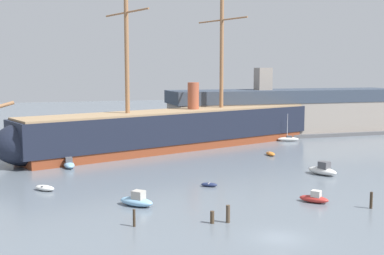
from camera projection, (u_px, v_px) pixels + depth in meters
ground_plane at (279, 238)px, 44.20m from camera, size 400.00×400.00×0.00m
tall_ship at (178, 129)px, 94.01m from camera, size 71.68×30.69×35.87m
motorboat_foreground_left at (137, 200)px, 54.55m from camera, size 4.19×4.21×1.76m
motorboat_foreground_right at (314, 198)px, 56.01m from camera, size 3.31×3.43×1.42m
dinghy_near_centre at (209, 185)px, 63.64m from camera, size 2.32×1.93×0.51m
dinghy_mid_left at (45, 188)px, 61.49m from camera, size 2.97×2.96×0.69m
motorboat_mid_right at (323, 170)px, 70.77m from camera, size 3.60×5.04×1.96m
motorboat_alongside_bow at (69, 164)px, 75.81m from camera, size 1.82×3.90×1.60m
dinghy_alongside_stern at (270, 154)px, 86.64m from camera, size 1.28×2.78×0.65m
motorboat_far_left at (8, 149)px, 90.24m from camera, size 2.54×3.90×1.52m
sailboat_far_right at (288, 139)px, 104.07m from camera, size 4.69×2.68×5.86m
dinghy_distant_centre at (163, 139)px, 105.10m from camera, size 1.75×2.24×0.49m
mooring_piling_nearest at (134, 218)px, 47.36m from camera, size 0.26×0.26×1.70m
mooring_piling_left_pair at (371, 200)px, 53.52m from camera, size 0.31×0.31×1.84m
mooring_piling_right_pair at (212, 217)px, 48.37m from camera, size 0.41×0.41×1.24m
mooring_piling_midwater at (228, 214)px, 48.56m from camera, size 0.41×0.41×1.78m
dockside_warehouse_right at (286, 112)px, 113.98m from camera, size 59.78×14.14×15.50m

